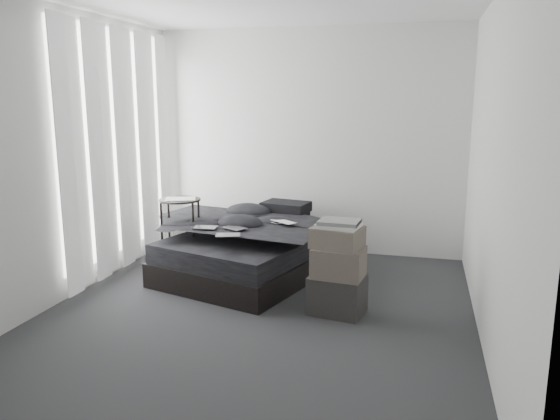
% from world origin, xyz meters
% --- Properties ---
extents(floor, '(3.60, 4.20, 0.01)m').
position_xyz_m(floor, '(0.00, 0.00, 0.00)').
color(floor, '#2C2C2E').
rests_on(floor, ground).
extents(wall_back, '(3.60, 0.01, 2.60)m').
position_xyz_m(wall_back, '(0.00, 2.10, 1.30)').
color(wall_back, silver).
rests_on(wall_back, ground).
extents(wall_front, '(3.60, 0.01, 2.60)m').
position_xyz_m(wall_front, '(0.00, -2.10, 1.30)').
color(wall_front, silver).
rests_on(wall_front, ground).
extents(wall_left, '(0.01, 4.20, 2.60)m').
position_xyz_m(wall_left, '(-1.80, 0.00, 1.30)').
color(wall_left, silver).
rests_on(wall_left, ground).
extents(wall_right, '(0.01, 4.20, 2.60)m').
position_xyz_m(wall_right, '(1.80, 0.00, 1.30)').
color(wall_right, silver).
rests_on(wall_right, ground).
extents(window_left, '(0.02, 2.00, 2.30)m').
position_xyz_m(window_left, '(-1.78, 0.90, 1.35)').
color(window_left, white).
rests_on(window_left, wall_left).
extents(curtain_left, '(0.06, 2.12, 2.48)m').
position_xyz_m(curtain_left, '(-1.73, 0.90, 1.28)').
color(curtain_left, white).
rests_on(curtain_left, wall_left).
extents(bed, '(1.79, 2.08, 0.24)m').
position_xyz_m(bed, '(-0.36, 1.02, 0.12)').
color(bed, black).
rests_on(bed, floor).
extents(mattress, '(1.73, 2.02, 0.19)m').
position_xyz_m(mattress, '(-0.36, 1.02, 0.34)').
color(mattress, black).
rests_on(mattress, bed).
extents(duvet, '(1.69, 1.83, 0.21)m').
position_xyz_m(duvet, '(-0.38, 0.98, 0.53)').
color(duvet, black).
rests_on(duvet, mattress).
extents(pillow_lower, '(0.61, 0.50, 0.12)m').
position_xyz_m(pillow_lower, '(-0.21, 1.69, 0.49)').
color(pillow_lower, black).
rests_on(pillow_lower, mattress).
extents(pillow_upper, '(0.55, 0.43, 0.11)m').
position_xyz_m(pillow_upper, '(-0.16, 1.66, 0.61)').
color(pillow_upper, black).
rests_on(pillow_upper, pillow_lower).
extents(laptop, '(0.34, 0.31, 0.02)m').
position_xyz_m(laptop, '(-0.04, 0.97, 0.65)').
color(laptop, silver).
rests_on(laptop, duvet).
extents(comic_a, '(0.24, 0.17, 0.01)m').
position_xyz_m(comic_a, '(-0.71, 0.63, 0.64)').
color(comic_a, black).
rests_on(comic_a, duvet).
extents(comic_b, '(0.27, 0.24, 0.01)m').
position_xyz_m(comic_b, '(-0.42, 0.68, 0.65)').
color(comic_b, black).
rests_on(comic_b, duvet).
extents(comic_c, '(0.26, 0.21, 0.01)m').
position_xyz_m(comic_c, '(-0.39, 0.40, 0.65)').
color(comic_c, black).
rests_on(comic_c, duvet).
extents(side_stand, '(0.51, 0.51, 0.78)m').
position_xyz_m(side_stand, '(-1.09, 0.90, 0.39)').
color(side_stand, black).
rests_on(side_stand, floor).
extents(papers, '(0.36, 0.32, 0.02)m').
position_xyz_m(papers, '(-1.08, 0.89, 0.79)').
color(papers, white).
rests_on(papers, side_stand).
extents(floor_books, '(0.20, 0.25, 0.15)m').
position_xyz_m(floor_books, '(-0.96, 1.27, 0.08)').
color(floor_books, black).
rests_on(floor_books, floor).
extents(box_lower, '(0.50, 0.42, 0.33)m').
position_xyz_m(box_lower, '(0.66, 0.22, 0.16)').
color(box_lower, black).
rests_on(box_lower, floor).
extents(box_mid, '(0.45, 0.37, 0.25)m').
position_xyz_m(box_mid, '(0.67, 0.20, 0.45)').
color(box_mid, '#554C43').
rests_on(box_mid, box_lower).
extents(box_upper, '(0.46, 0.40, 0.17)m').
position_xyz_m(box_upper, '(0.65, 0.22, 0.67)').
color(box_upper, '#554C43').
rests_on(box_upper, box_mid).
extents(art_book_white, '(0.38, 0.33, 0.03)m').
position_xyz_m(art_book_white, '(0.66, 0.22, 0.77)').
color(art_book_white, silver).
rests_on(art_book_white, box_upper).
extents(art_book_snake, '(0.35, 0.28, 0.03)m').
position_xyz_m(art_book_snake, '(0.67, 0.20, 0.80)').
color(art_book_snake, silver).
rests_on(art_book_snake, art_book_white).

